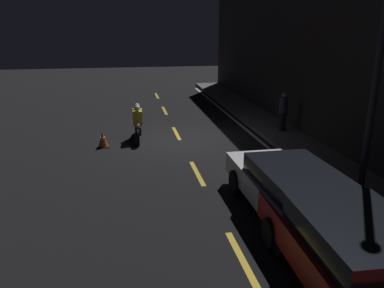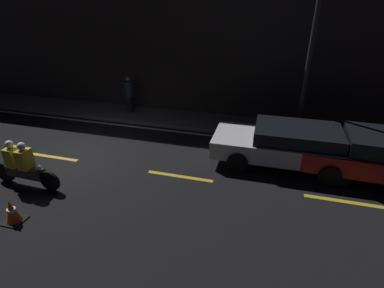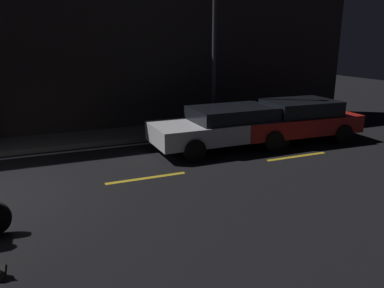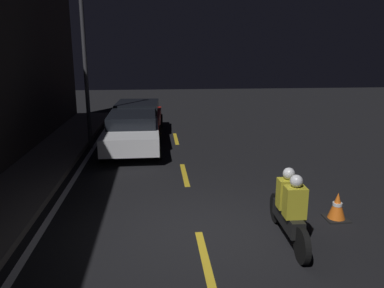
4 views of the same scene
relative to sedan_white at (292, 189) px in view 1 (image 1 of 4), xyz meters
name	(u,v)px [view 1 (image 1 of 4)]	position (x,y,z in m)	size (l,w,h in m)	color
ground_plane	(180,140)	(-6.56, -1.61, -0.71)	(56.00, 56.00, 0.00)	black
raised_curb	(280,133)	(-6.56, 2.55, -0.63)	(28.00, 1.73, 0.15)	#605B56
building_front	(311,49)	(-6.56, 3.57, 2.71)	(28.00, 0.30, 6.83)	#2D2826
lane_dash_a	(157,96)	(-16.56, -1.61, -0.70)	(2.00, 0.14, 0.01)	gold
lane_dash_b	(165,111)	(-12.06, -1.61, -0.70)	(2.00, 0.14, 0.01)	gold
lane_dash_c	(176,133)	(-7.56, -1.61, -0.70)	(2.00, 0.14, 0.01)	gold
lane_dash_d	(197,173)	(-3.06, -1.61, -0.70)	(2.00, 0.14, 0.01)	gold
lane_dash_e	(242,260)	(1.44, -1.61, -0.70)	(2.00, 0.14, 0.01)	gold
lane_solid_kerb	(254,136)	(-6.56, 1.44, -0.70)	(25.20, 0.14, 0.01)	silver
sedan_white	(292,189)	(0.00, 0.00, 0.00)	(4.59, 1.98, 1.28)	silver
taxi_red	(353,250)	(2.50, -0.07, 0.02)	(4.27, 2.15, 1.34)	red
motorcycle	(138,123)	(-7.07, -3.20, -0.06)	(2.14, 0.38, 1.37)	black
traffic_cone_near	(103,139)	(-6.26, -4.54, -0.42)	(0.46, 0.46, 0.59)	black
pedestrian	(283,111)	(-6.71, 2.67, 0.24)	(0.34, 0.34, 1.58)	black
street_lamp	(377,78)	(0.28, 1.54, 2.53)	(0.28, 0.28, 5.76)	#333338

